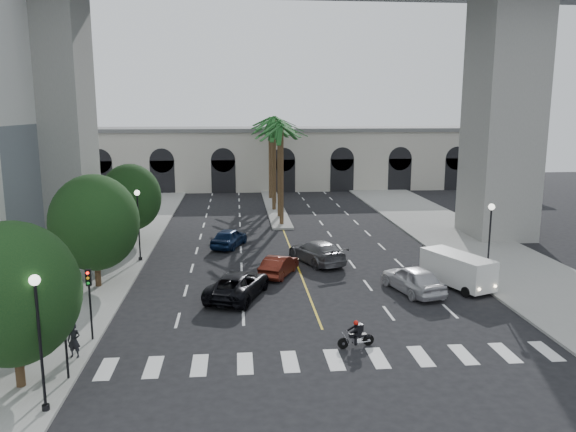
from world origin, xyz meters
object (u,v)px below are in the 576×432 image
object	(u,v)px
lamp_post_left_near	(39,332)
car_b	(279,266)
car_d	(317,252)
pedestrian_b	(51,284)
lamp_post_left_far	(138,219)
car_e	(229,238)
motorcycle_rider	(357,335)
lamp_post_right	(490,237)
traffic_signal_near	(64,324)
car_c	(238,285)
cargo_van	(458,269)
pedestrian_a	(74,340)
traffic_signal_far	(89,292)
car_a	(413,279)

from	to	relation	value
lamp_post_left_near	car_b	world-z (taller)	lamp_post_left_near
car_d	pedestrian_b	size ratio (longest dim) A/B	3.60
car_b	pedestrian_b	size ratio (longest dim) A/B	2.70
lamp_post_left_far	car_e	world-z (taller)	lamp_post_left_far
lamp_post_left_far	motorcycle_rider	bearing A→B (deg)	-51.90
lamp_post_right	car_e	distance (m)	20.39
traffic_signal_near	lamp_post_left_far	bearing A→B (deg)	90.31
car_c	pedestrian_b	size ratio (longest dim) A/B	3.60
lamp_post_left_far	car_d	xyz separation A→B (m)	(12.90, -1.37, -2.40)
cargo_van	pedestrian_a	bearing A→B (deg)	-179.47
car_c	pedestrian_b	world-z (taller)	pedestrian_b
lamp_post_left_far	car_d	world-z (taller)	lamp_post_left_far
lamp_post_left_far	car_d	bearing A→B (deg)	-6.07
car_c	traffic_signal_far	bearing A→B (deg)	60.57
lamp_post_left_near	car_d	bearing A→B (deg)	56.69
traffic_signal_far	car_e	xyz separation A→B (m)	(6.37, 18.46, -1.73)
lamp_post_left_near	lamp_post_right	xyz separation A→B (m)	(22.80, 13.00, 0.00)
car_e	cargo_van	bearing A→B (deg)	160.89
car_d	car_b	bearing A→B (deg)	22.74
lamp_post_left_far	pedestrian_b	distance (m)	9.09
car_d	cargo_van	size ratio (longest dim) A/B	1.06
pedestrian_a	pedestrian_b	bearing A→B (deg)	123.93
car_c	car_e	bearing A→B (deg)	-66.64
lamp_post_left_near	lamp_post_left_far	world-z (taller)	same
car_a	lamp_post_left_near	bearing A→B (deg)	19.83
car_d	car_e	bearing A→B (deg)	-61.61
car_b	lamp_post_left_near	bearing A→B (deg)	83.21
motorcycle_rider	pedestrian_b	world-z (taller)	pedestrian_b
lamp_post_left_far	motorcycle_rider	size ratio (longest dim) A/B	2.94
traffic_signal_far	pedestrian_b	xyz separation A→B (m)	(-3.97, 6.60, -1.58)
cargo_van	traffic_signal_near	bearing A→B (deg)	-174.62
pedestrian_b	lamp_post_left_near	bearing A→B (deg)	-45.98
lamp_post_left_far	traffic_signal_far	bearing A→B (deg)	-89.60
car_d	car_e	distance (m)	8.36
car_a	pedestrian_a	world-z (taller)	pedestrian_a
lamp_post_left_near	car_d	distance (m)	23.61
lamp_post_left_near	cargo_van	distance (m)	24.77
car_d	car_e	world-z (taller)	car_d
traffic_signal_near	motorcycle_rider	xyz separation A→B (m)	(12.61, 2.29, -1.91)
lamp_post_right	motorcycle_rider	bearing A→B (deg)	-140.85
lamp_post_right	cargo_van	bearing A→B (deg)	176.70
traffic_signal_far	car_a	xyz separation A→B (m)	(17.71, 5.87, -1.66)
traffic_signal_near	motorcycle_rider	distance (m)	12.96
car_b	cargo_van	distance (m)	11.58
motorcycle_rider	car_b	xyz separation A→B (m)	(-2.81, 11.87, 0.10)
pedestrian_b	car_e	bearing A→B (deg)	76.48
traffic_signal_near	cargo_van	world-z (taller)	traffic_signal_near
lamp_post_left_far	motorcycle_rider	world-z (taller)	lamp_post_left_far
lamp_post_right	pedestrian_b	xyz separation A→B (m)	(-26.67, 0.10, -2.29)
pedestrian_a	lamp_post_left_near	bearing A→B (deg)	-77.10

